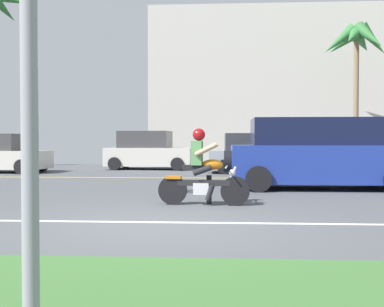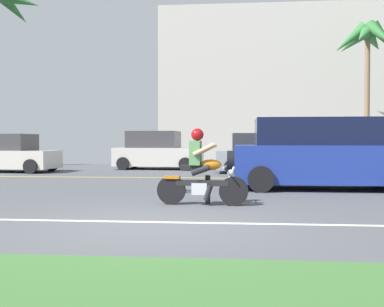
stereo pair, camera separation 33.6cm
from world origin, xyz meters
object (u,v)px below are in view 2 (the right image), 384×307
object	(u,v)px
suv_nearby	(321,155)
palm_tree_1	(367,43)
motorcyclist	(201,173)
parked_car_0	(9,154)
parked_car_2	(268,154)
parked_car_1	(157,152)

from	to	relation	value
suv_nearby	palm_tree_1	distance (m)	12.33
motorcyclist	parked_car_0	xyz separation A→B (m)	(-8.46, 9.10, 0.09)
palm_tree_1	parked_car_2	bearing A→B (deg)	-138.22
suv_nearby	parked_car_2	distance (m)	6.19
suv_nearby	parked_car_0	distance (m)	12.71
palm_tree_1	suv_nearby	bearing A→B (deg)	-110.74
motorcyclist	parked_car_1	bearing A→B (deg)	103.74
parked_car_1	motorcyclist	bearing A→B (deg)	-76.26
motorcyclist	parked_car_1	size ratio (longest dim) A/B	0.45
suv_nearby	parked_car_1	bearing A→B (deg)	124.66
parked_car_0	palm_tree_1	world-z (taller)	palm_tree_1
parked_car_1	palm_tree_1	xyz separation A→B (m)	(9.70, 2.29, 5.10)
parked_car_1	palm_tree_1	bearing A→B (deg)	13.31
motorcyclist	suv_nearby	bearing A→B (deg)	49.37
suv_nearby	palm_tree_1	xyz separation A→B (m)	(3.99, 10.55, 4.99)
suv_nearby	parked_car_0	bearing A→B (deg)	153.08
suv_nearby	motorcyclist	bearing A→B (deg)	-130.63
suv_nearby	parked_car_1	distance (m)	10.03
parked_car_1	palm_tree_1	world-z (taller)	palm_tree_1
parked_car_2	palm_tree_1	bearing A→B (deg)	41.78
suv_nearby	palm_tree_1	world-z (taller)	palm_tree_1
parked_car_1	parked_car_2	size ratio (longest dim) A/B	0.93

